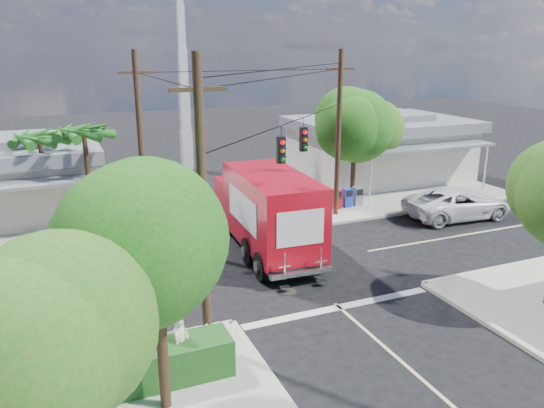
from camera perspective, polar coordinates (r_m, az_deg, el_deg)
ground at (r=23.23m, az=1.93°, el=-6.51°), size 120.00×120.00×0.00m
sidewalk_ne at (r=37.32m, az=10.16°, el=2.31°), size 14.12×14.12×0.14m
sidewalk_nw at (r=31.63m, az=-25.22°, el=-1.65°), size 14.12×14.12×0.14m
road_markings at (r=22.01m, az=3.55°, el=-7.88°), size 32.00×32.00×0.01m
building_ne at (r=38.61m, az=11.49°, el=6.13°), size 11.80×10.20×4.50m
radio_tower at (r=40.66m, az=-9.43°, el=11.48°), size 0.80×0.80×17.00m
tree_sw_front at (r=12.92m, az=-12.28°, el=-5.52°), size 3.88×3.78×6.03m
tree_sw_back at (r=10.70m, az=-23.07°, el=-14.03°), size 3.56×3.42×5.41m
tree_ne_front at (r=31.06m, az=8.98°, el=8.35°), size 4.21×4.14×6.66m
tree_ne_back at (r=34.37m, az=10.73°, el=8.06°), size 3.77×3.66×5.82m
palm_nw_front at (r=27.22m, az=-19.56°, el=7.05°), size 3.01×3.08×5.59m
palm_nw_back at (r=28.73m, az=-23.69°, el=6.31°), size 3.01×3.08×5.19m
utility_poles at (r=22.69m, az=-3.31°, el=5.29°), size 12.00×10.68×9.00m
picket_fence at (r=16.20m, az=-15.75°, el=-15.47°), size 5.94×0.06×1.00m
hedge_sw at (r=15.50m, az=-16.10°, el=-17.05°), size 6.20×1.20×1.10m
vending_boxes at (r=31.07m, az=8.06°, el=0.70°), size 1.90×0.50×1.10m
delivery_truck at (r=24.10m, az=-0.63°, el=-0.73°), size 3.23×8.95×3.81m
parked_car at (r=30.87m, az=19.35°, el=0.07°), size 6.13×3.12×1.66m
pedestrian at (r=15.58m, az=-9.76°, el=-14.74°), size 0.78×0.81×1.86m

